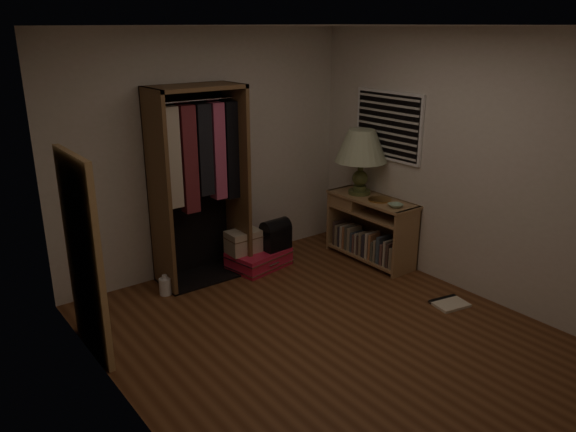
# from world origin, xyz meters

# --- Properties ---
(ground) EXTENTS (4.00, 4.00, 0.00)m
(ground) POSITION_xyz_m (0.00, 0.00, 0.00)
(ground) COLOR brown
(ground) RESTS_ON ground
(room_walls) EXTENTS (3.52, 4.02, 2.60)m
(room_walls) POSITION_xyz_m (0.08, 0.04, 1.50)
(room_walls) COLOR beige
(room_walls) RESTS_ON ground
(console_bookshelf) EXTENTS (0.42, 1.12, 0.75)m
(console_bookshelf) POSITION_xyz_m (1.54, 1.04, 0.39)
(console_bookshelf) COLOR #9F764D
(console_bookshelf) RESTS_ON ground
(open_wardrobe) EXTENTS (1.04, 0.50, 2.05)m
(open_wardrobe) POSITION_xyz_m (-0.20, 1.77, 1.21)
(open_wardrobe) COLOR brown
(open_wardrobe) RESTS_ON ground
(floor_mirror) EXTENTS (0.06, 0.80, 1.70)m
(floor_mirror) POSITION_xyz_m (-1.70, 1.00, 0.85)
(floor_mirror) COLOR tan
(floor_mirror) RESTS_ON ground
(pink_suitcase) EXTENTS (0.74, 0.59, 0.20)m
(pink_suitcase) POSITION_xyz_m (0.38, 1.60, 0.10)
(pink_suitcase) COLOR red
(pink_suitcase) RESTS_ON ground
(train_case) EXTENTS (0.37, 0.26, 0.27)m
(train_case) POSITION_xyz_m (0.21, 1.66, 0.33)
(train_case) COLOR #BCAA8F
(train_case) RESTS_ON pink_suitcase
(black_bag) EXTENTS (0.33, 0.23, 0.35)m
(black_bag) POSITION_xyz_m (0.56, 1.53, 0.38)
(black_bag) COLOR black
(black_bag) RESTS_ON pink_suitcase
(table_lamp) EXTENTS (0.65, 0.65, 0.75)m
(table_lamp) POSITION_xyz_m (1.54, 1.21, 1.30)
(table_lamp) COLOR #465127
(table_lamp) RESTS_ON console_bookshelf
(brass_tray) EXTENTS (0.32, 0.32, 0.01)m
(brass_tray) POSITION_xyz_m (1.54, 0.89, 0.76)
(brass_tray) COLOR #B48645
(brass_tray) RESTS_ON console_bookshelf
(ceramic_bowl) EXTENTS (0.20, 0.20, 0.04)m
(ceramic_bowl) POSITION_xyz_m (1.49, 0.61, 0.77)
(ceramic_bowl) COLOR #9AB99B
(ceramic_bowl) RESTS_ON console_bookshelf
(white_jug) EXTENTS (0.14, 0.14, 0.21)m
(white_jug) POSITION_xyz_m (-0.77, 1.60, 0.09)
(white_jug) COLOR white
(white_jug) RESTS_ON ground
(floor_book) EXTENTS (0.37, 0.32, 0.03)m
(floor_book) POSITION_xyz_m (1.35, -0.28, 0.01)
(floor_book) COLOR #EFE4C9
(floor_book) RESTS_ON ground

